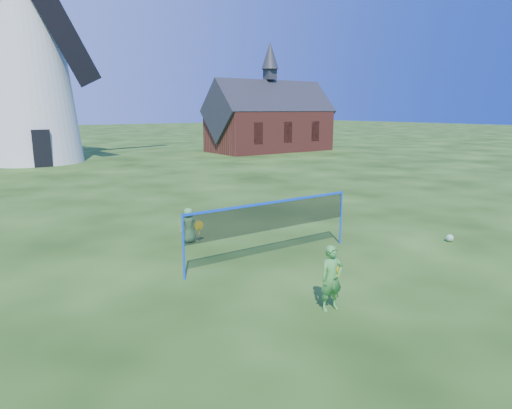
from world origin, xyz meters
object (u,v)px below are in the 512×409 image
Objects in this scene: chapel at (270,121)px; badminton_net at (272,217)px; player_girl at (332,278)px; player_boy at (189,225)px; play_ball at (450,238)px; windmill at (25,60)px.

chapel is 31.32m from badminton_net.
player_girl is 1.25× the size of player_boy.
play_ball is (6.15, 1.35, -0.54)m from player_girl.
player_girl is at bearing -89.36° from windmill.
windmill is 16.30× the size of player_girl.
player_boy is at bearing 103.37° from player_girl.
windmill is at bearing 92.48° from badminton_net.
player_girl is at bearing -167.62° from play_ball.
badminton_net is 22.95× the size of play_ball.
player_boy is at bearing 112.20° from badminton_net.
player_boy is at bearing 145.71° from play_ball.
player_girl is at bearing -105.43° from badminton_net.
badminton_net is 3.23m from player_girl.
windmill is 20.41× the size of player_boy.
windmill reaches higher than player_boy.
player_girl is (-0.85, -3.08, -0.49)m from badminton_net.
player_girl is 5.91× the size of play_ball.
windmill is at bearing 173.27° from chapel.
windmill is 28.19m from badminton_net.
chapel is 2.29× the size of badminton_net.
player_girl is 6.32m from play_ball.
badminton_net is at bearing -87.52° from windmill.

